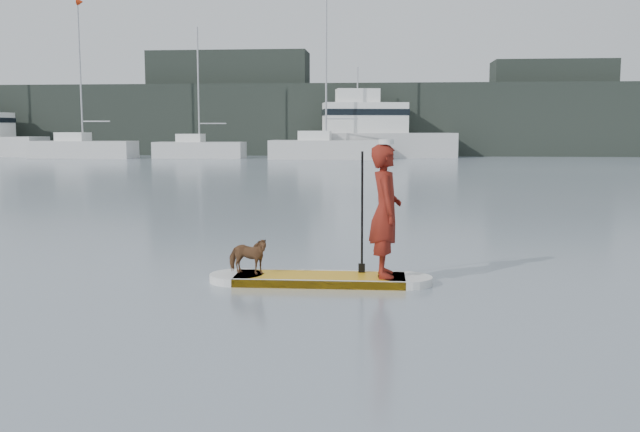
# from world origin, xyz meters

# --- Properties ---
(ground) EXTENTS (140.00, 140.00, 0.00)m
(ground) POSITION_xyz_m (0.00, 0.00, 0.00)
(ground) COLOR slate
(ground) RESTS_ON ground
(paddleboard) EXTENTS (3.30, 0.83, 0.12)m
(paddleboard) POSITION_xyz_m (3.01, 1.06, 0.06)
(paddleboard) COLOR gold
(paddleboard) RESTS_ON ground
(paddler) EXTENTS (0.53, 0.74, 1.93)m
(paddler) POSITION_xyz_m (3.97, 1.07, 1.08)
(paddler) COLOR maroon
(paddler) RESTS_ON paddleboard
(white_cap) EXTENTS (0.22, 0.22, 0.07)m
(white_cap) POSITION_xyz_m (3.97, 1.07, 2.08)
(white_cap) COLOR silver
(white_cap) RESTS_ON paddler
(dog) EXTENTS (0.70, 0.42, 0.55)m
(dog) POSITION_xyz_m (1.94, 1.05, 0.39)
(dog) COLOR #57301E
(dog) RESTS_ON paddleboard
(paddle) EXTENTS (0.10, 0.30, 2.00)m
(paddle) POSITION_xyz_m (3.62, 1.30, 0.80)
(paddle) COLOR black
(paddle) RESTS_ON ground
(sailboat_b) EXTENTS (8.20, 2.89, 11.99)m
(sailboat_b) POSITION_xyz_m (-19.40, 44.01, 0.83)
(sailboat_b) COLOR silver
(sailboat_b) RESTS_ON ground
(sailboat_c) EXTENTS (6.93, 2.39, 9.91)m
(sailboat_c) POSITION_xyz_m (-10.45, 44.85, 0.73)
(sailboat_c) COLOR silver
(sailboat_c) RESTS_ON ground
(sailboat_d) EXTENTS (8.43, 2.75, 12.36)m
(sailboat_d) POSITION_xyz_m (-0.58, 44.00, 0.88)
(sailboat_d) COLOR silver
(sailboat_d) RESTS_ON ground
(motor_yacht_a) EXTENTS (12.21, 5.59, 7.05)m
(motor_yacht_a) POSITION_xyz_m (2.90, 47.50, 1.98)
(motor_yacht_a) COLOR silver
(motor_yacht_a) RESTS_ON ground
(shore_mass) EXTENTS (90.00, 6.00, 6.00)m
(shore_mass) POSITION_xyz_m (0.00, 53.00, 3.00)
(shore_mass) COLOR black
(shore_mass) RESTS_ON ground
(shore_building_west) EXTENTS (14.00, 4.00, 9.00)m
(shore_building_west) POSITION_xyz_m (-10.00, 54.00, 4.50)
(shore_building_west) COLOR black
(shore_building_west) RESTS_ON ground
(shore_building_east) EXTENTS (10.00, 4.00, 8.00)m
(shore_building_east) POSITION_xyz_m (18.00, 54.00, 4.00)
(shore_building_east) COLOR black
(shore_building_east) RESTS_ON ground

